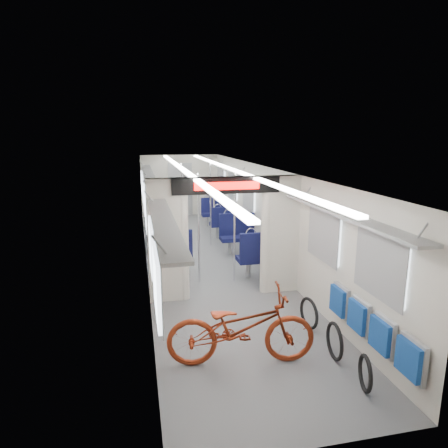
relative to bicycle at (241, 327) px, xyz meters
name	(u,v)px	position (x,y,z in m)	size (l,w,h in m)	color
carriage	(209,204)	(0.31, 4.09, 0.97)	(12.00, 12.02, 2.31)	#515456
bicycle	(241,327)	(0.00, 0.00, 0.00)	(0.70, 2.00, 1.05)	maroon
flip_bench	(370,325)	(1.66, -0.41, 0.05)	(0.12, 2.08, 0.48)	gray
bike_hoop_a	(365,375)	(1.32, -0.91, -0.32)	(0.46, 0.46, 0.05)	black
bike_hoop_b	(334,343)	(1.29, -0.18, -0.28)	(0.54, 0.54, 0.05)	black
bike_hoop_c	(309,315)	(1.32, 0.73, -0.29)	(0.52, 0.52, 0.05)	black
seat_bay_near_left	(167,239)	(-0.63, 4.71, 0.04)	(0.94, 2.23, 1.15)	#0C0E34
seat_bay_near_right	(248,241)	(1.24, 4.12, 0.04)	(0.95, 2.24, 1.15)	#0C0E34
seat_bay_far_left	(160,217)	(-0.63, 7.48, 0.01)	(0.91, 2.06, 1.09)	#0C0E34
seat_bay_far_right	(219,215)	(1.24, 7.49, 0.00)	(0.88, 1.94, 1.06)	#0C0E34
stanchion_near_left	(199,229)	(-0.08, 3.15, 0.62)	(0.04, 0.04, 2.30)	silver
stanchion_near_right	(234,229)	(0.65, 3.04, 0.62)	(0.04, 0.04, 2.30)	silver
stanchion_far_left	(182,206)	(-0.10, 5.94, 0.62)	(0.05, 0.05, 2.30)	silver
stanchion_far_right	(210,205)	(0.66, 5.89, 0.62)	(0.04, 0.04, 2.30)	silver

